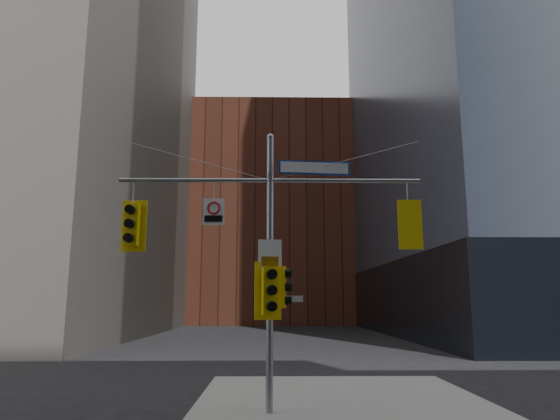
{
  "coord_description": "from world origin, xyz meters",
  "views": [
    {
      "loc": [
        0.07,
        -10.89,
        2.85
      ],
      "look_at": [
        0.26,
        2.0,
        5.2
      ],
      "focal_mm": 32.0,
      "sensor_mm": 36.0,
      "label": 1
    }
  ],
  "objects_px": {
    "traffic_light_west_arm": "(132,225)",
    "traffic_light_pole_front": "(270,290)",
    "traffic_light_pole_side": "(282,287)",
    "traffic_light_east_arm": "(409,225)",
    "regulatory_sign_arm": "(214,211)",
    "street_sign_blade": "(315,168)",
    "signal_assembly": "(270,240)"
  },
  "relations": [
    {
      "from": "traffic_light_west_arm",
      "to": "traffic_light_pole_front",
      "type": "height_order",
      "value": "traffic_light_west_arm"
    },
    {
      "from": "traffic_light_pole_side",
      "to": "traffic_light_east_arm",
      "type": "bearing_deg",
      "value": -81.27
    },
    {
      "from": "traffic_light_west_arm",
      "to": "regulatory_sign_arm",
      "type": "distance_m",
      "value": 2.15
    },
    {
      "from": "traffic_light_west_arm",
      "to": "traffic_light_east_arm",
      "type": "distance_m",
      "value": 7.24
    },
    {
      "from": "regulatory_sign_arm",
      "to": "traffic_light_east_arm",
      "type": "bearing_deg",
      "value": 4.2
    },
    {
      "from": "traffic_light_pole_side",
      "to": "traffic_light_pole_front",
      "type": "relative_size",
      "value": 0.72
    },
    {
      "from": "traffic_light_pole_front",
      "to": "street_sign_blade",
      "type": "xyz_separation_m",
      "value": [
        1.19,
        0.27,
        3.24
      ]
    },
    {
      "from": "signal_assembly",
      "to": "traffic_light_east_arm",
      "type": "distance_m",
      "value": 3.66
    },
    {
      "from": "traffic_light_east_arm",
      "to": "street_sign_blade",
      "type": "relative_size",
      "value": 0.67
    },
    {
      "from": "traffic_light_west_arm",
      "to": "regulatory_sign_arm",
      "type": "bearing_deg",
      "value": 2.23
    },
    {
      "from": "regulatory_sign_arm",
      "to": "signal_assembly",
      "type": "bearing_deg",
      "value": 4.75
    },
    {
      "from": "signal_assembly",
      "to": "traffic_light_east_arm",
      "type": "height_order",
      "value": "signal_assembly"
    },
    {
      "from": "traffic_light_west_arm",
      "to": "traffic_light_pole_side",
      "type": "xyz_separation_m",
      "value": [
        3.92,
        -0.01,
        -1.6
      ]
    },
    {
      "from": "signal_assembly",
      "to": "traffic_light_pole_side",
      "type": "bearing_deg",
      "value": 0.06
    },
    {
      "from": "traffic_light_west_arm",
      "to": "traffic_light_east_arm",
      "type": "bearing_deg",
      "value": 3.05
    },
    {
      "from": "traffic_light_west_arm",
      "to": "traffic_light_pole_front",
      "type": "xyz_separation_m",
      "value": [
        3.6,
        -0.28,
        -1.69
      ]
    },
    {
      "from": "signal_assembly",
      "to": "street_sign_blade",
      "type": "xyz_separation_m",
      "value": [
        1.19,
        0.0,
        1.93
      ]
    },
    {
      "from": "traffic_light_pole_side",
      "to": "traffic_light_pole_front",
      "type": "bearing_deg",
      "value": 138.05
    },
    {
      "from": "traffic_light_west_arm",
      "to": "signal_assembly",
      "type": "bearing_deg",
      "value": 2.93
    },
    {
      "from": "traffic_light_pole_side",
      "to": "traffic_light_west_arm",
      "type": "bearing_deg",
      "value": 98.53
    },
    {
      "from": "traffic_light_east_arm",
      "to": "signal_assembly",
      "type": "bearing_deg",
      "value": 3.31
    },
    {
      "from": "traffic_light_pole_front",
      "to": "regulatory_sign_arm",
      "type": "distance_m",
      "value": 2.55
    },
    {
      "from": "signal_assembly",
      "to": "traffic_light_pole_side",
      "type": "distance_m",
      "value": 1.26
    },
    {
      "from": "traffic_light_pole_front",
      "to": "street_sign_blade",
      "type": "height_order",
      "value": "street_sign_blade"
    },
    {
      "from": "regulatory_sign_arm",
      "to": "traffic_light_pole_side",
      "type": "bearing_deg",
      "value": 4.62
    },
    {
      "from": "traffic_light_west_arm",
      "to": "traffic_light_pole_side",
      "type": "height_order",
      "value": "traffic_light_west_arm"
    },
    {
      "from": "traffic_light_pole_side",
      "to": "regulatory_sign_arm",
      "type": "relative_size",
      "value": 1.49
    },
    {
      "from": "traffic_light_west_arm",
      "to": "street_sign_blade",
      "type": "xyz_separation_m",
      "value": [
        4.79,
        -0.01,
        1.55
      ]
    },
    {
      "from": "traffic_light_pole_side",
      "to": "signal_assembly",
      "type": "bearing_deg",
      "value": 98.79
    },
    {
      "from": "traffic_light_west_arm",
      "to": "street_sign_blade",
      "type": "bearing_deg",
      "value": 3.03
    },
    {
      "from": "traffic_light_east_arm",
      "to": "street_sign_blade",
      "type": "xyz_separation_m",
      "value": [
        -2.46,
        0.0,
        1.55
      ]
    },
    {
      "from": "traffic_light_pole_side",
      "to": "regulatory_sign_arm",
      "type": "distance_m",
      "value": 2.67
    }
  ]
}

